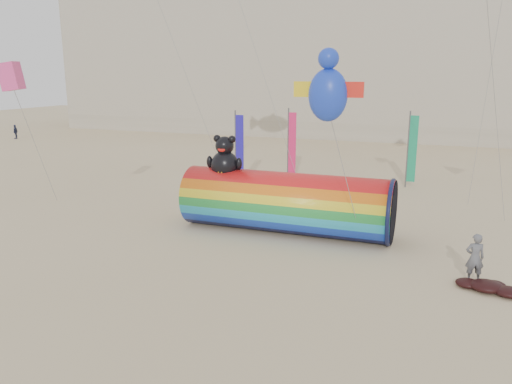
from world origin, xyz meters
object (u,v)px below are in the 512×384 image
(windsock_assembly, at_px, (286,201))
(hotel_building, at_px, (286,52))
(kite_handler, at_px, (475,258))
(fabric_bundle, at_px, (493,287))

(windsock_assembly, bearing_deg, hotel_building, 107.39)
(hotel_building, relative_size, kite_handler, 32.02)
(kite_handler, relative_size, fabric_bundle, 0.72)
(windsock_assembly, distance_m, kite_handler, 9.07)
(windsock_assembly, height_order, fabric_bundle, windsock_assembly)
(hotel_building, height_order, kite_handler, hotel_building)
(hotel_building, xyz_separation_m, windsock_assembly, (13.29, -42.45, -8.74))
(windsock_assembly, bearing_deg, kite_handler, -21.50)
(hotel_building, distance_m, fabric_bundle, 52.58)
(windsock_assembly, relative_size, kite_handler, 5.43)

